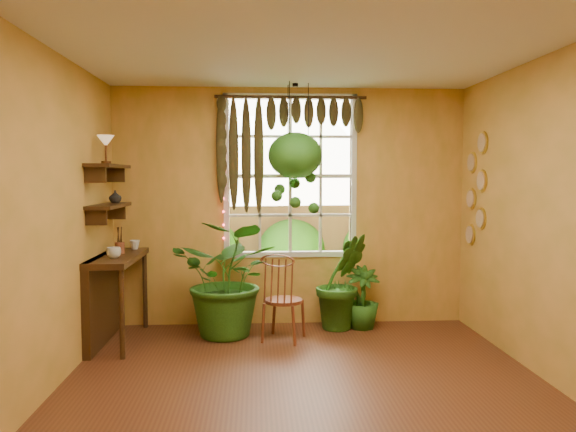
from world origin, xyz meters
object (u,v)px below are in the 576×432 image
object	(u,v)px
potted_plant_left	(230,278)
potted_plant_mid	(342,281)
windsor_chair	(283,311)
hanging_basket	(295,161)
counter_ledge	(108,289)

from	to	relation	value
potted_plant_left	potted_plant_mid	bearing A→B (deg)	10.16
windsor_chair	hanging_basket	world-z (taller)	hanging_basket
counter_ledge	potted_plant_mid	distance (m)	2.49
potted_plant_left	potted_plant_mid	distance (m)	1.25
windsor_chair	potted_plant_left	world-z (taller)	potted_plant_left
counter_ledge	potted_plant_left	xyz separation A→B (m)	(1.24, 0.15, 0.07)
counter_ledge	windsor_chair	size ratio (longest dim) A/B	1.14
windsor_chair	potted_plant_mid	xyz separation A→B (m)	(0.68, 0.42, 0.23)
windsor_chair	counter_ledge	bearing A→B (deg)	-159.99
windsor_chair	potted_plant_mid	size ratio (longest dim) A/B	0.99
potted_plant_mid	windsor_chair	bearing A→B (deg)	-148.63
potted_plant_mid	potted_plant_left	bearing A→B (deg)	-169.84
windsor_chair	potted_plant_mid	world-z (taller)	potted_plant_mid
counter_ledge	windsor_chair	distance (m)	1.80
hanging_basket	potted_plant_mid	bearing A→B (deg)	1.38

